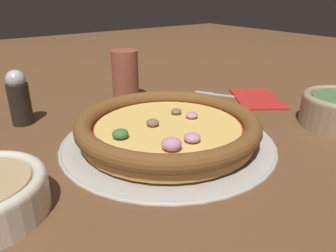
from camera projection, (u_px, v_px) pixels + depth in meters
name	position (u px, v px, depth m)	size (l,w,h in m)	color
ground_plane	(168.00, 142.00, 0.56)	(3.00, 3.00, 0.00)	brown
pizza_tray	(168.00, 140.00, 0.56)	(0.36, 0.36, 0.01)	#B7B2A8
pizza	(168.00, 127.00, 0.55)	(0.31, 0.31, 0.04)	#BC7F42
drinking_cup	(125.00, 76.00, 0.75)	(0.06, 0.06, 0.12)	brown
napkin	(257.00, 98.00, 0.77)	(0.18, 0.17, 0.01)	#B2231E
fork	(225.00, 95.00, 0.80)	(0.16, 0.11, 0.00)	#B7B7BC
pepper_shaker	(19.00, 98.00, 0.62)	(0.04, 0.04, 0.11)	black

